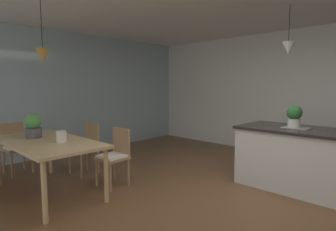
{
  "coord_description": "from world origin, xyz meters",
  "views": [
    {
      "loc": [
        1.82,
        -2.85,
        1.52
      ],
      "look_at": [
        -1.04,
        0.09,
        1.08
      ],
      "focal_mm": 29.44,
      "sensor_mm": 36.0,
      "label": 1
    }
  ],
  "objects_px": {
    "dining_table": "(47,145)",
    "potted_plant_on_island": "(294,116)",
    "chair_far_right": "(115,155)",
    "chair_window_end": "(16,146)",
    "kitchen_island": "(311,160)",
    "potted_plant_on_table": "(33,126)",
    "vase_on_dining_table": "(61,137)",
    "chair_far_left": "(86,146)"
  },
  "relations": [
    {
      "from": "chair_window_end",
      "to": "potted_plant_on_island",
      "type": "height_order",
      "value": "potted_plant_on_island"
    },
    {
      "from": "chair_window_end",
      "to": "potted_plant_on_table",
      "type": "relative_size",
      "value": 2.42
    },
    {
      "from": "dining_table",
      "to": "chair_window_end",
      "type": "height_order",
      "value": "chair_window_end"
    },
    {
      "from": "chair_far_right",
      "to": "potted_plant_on_island",
      "type": "xyz_separation_m",
      "value": [
        1.97,
        1.82,
        0.61
      ]
    },
    {
      "from": "chair_far_right",
      "to": "kitchen_island",
      "type": "distance_m",
      "value": 2.88
    },
    {
      "from": "dining_table",
      "to": "chair_window_end",
      "type": "relative_size",
      "value": 2.19
    },
    {
      "from": "chair_window_end",
      "to": "vase_on_dining_table",
      "type": "xyz_separation_m",
      "value": [
        1.6,
        0.09,
        0.36
      ]
    },
    {
      "from": "vase_on_dining_table",
      "to": "potted_plant_on_table",
      "type": "bearing_deg",
      "value": -166.16
    },
    {
      "from": "vase_on_dining_table",
      "to": "chair_far_right",
      "type": "bearing_deg",
      "value": 78.72
    },
    {
      "from": "chair_window_end",
      "to": "kitchen_island",
      "type": "distance_m",
      "value": 4.79
    },
    {
      "from": "dining_table",
      "to": "potted_plant_on_island",
      "type": "relative_size",
      "value": 5.65
    },
    {
      "from": "dining_table",
      "to": "chair_far_right",
      "type": "relative_size",
      "value": 2.19
    },
    {
      "from": "chair_window_end",
      "to": "potted_plant_on_table",
      "type": "height_order",
      "value": "potted_plant_on_table"
    },
    {
      "from": "dining_table",
      "to": "potted_plant_on_table",
      "type": "bearing_deg",
      "value": -170.0
    },
    {
      "from": "chair_window_end",
      "to": "kitchen_island",
      "type": "height_order",
      "value": "kitchen_island"
    },
    {
      "from": "chair_far_right",
      "to": "chair_far_left",
      "type": "bearing_deg",
      "value": -179.99
    },
    {
      "from": "dining_table",
      "to": "vase_on_dining_table",
      "type": "distance_m",
      "value": 0.32
    },
    {
      "from": "chair_far_right",
      "to": "potted_plant_on_table",
      "type": "distance_m",
      "value": 1.25
    },
    {
      "from": "potted_plant_on_table",
      "to": "chair_far_left",
      "type": "bearing_deg",
      "value": 97.67
    },
    {
      "from": "chair_window_end",
      "to": "kitchen_island",
      "type": "xyz_separation_m",
      "value": [
        3.98,
        2.67,
        -0.01
      ]
    },
    {
      "from": "chair_far_right",
      "to": "potted_plant_on_table",
      "type": "xyz_separation_m",
      "value": [
        -0.74,
        -0.9,
        0.47
      ]
    },
    {
      "from": "chair_far_left",
      "to": "vase_on_dining_table",
      "type": "height_order",
      "value": "vase_on_dining_table"
    },
    {
      "from": "potted_plant_on_table",
      "to": "chair_far_right",
      "type": "bearing_deg",
      "value": 50.69
    },
    {
      "from": "chair_far_left",
      "to": "vase_on_dining_table",
      "type": "distance_m",
      "value": 1.1
    },
    {
      "from": "chair_window_end",
      "to": "chair_far_right",
      "type": "bearing_deg",
      "value": 25.94
    },
    {
      "from": "potted_plant_on_table",
      "to": "potted_plant_on_island",
      "type": "bearing_deg",
      "value": 45.08
    },
    {
      "from": "potted_plant_on_island",
      "to": "vase_on_dining_table",
      "type": "relative_size",
      "value": 2.17
    },
    {
      "from": "chair_far_left",
      "to": "chair_far_right",
      "type": "bearing_deg",
      "value": 0.01
    },
    {
      "from": "potted_plant_on_island",
      "to": "vase_on_dining_table",
      "type": "xyz_separation_m",
      "value": [
        -2.12,
        -2.57,
        -0.25
      ]
    },
    {
      "from": "chair_window_end",
      "to": "potted_plant_on_island",
      "type": "relative_size",
      "value": 2.58
    },
    {
      "from": "chair_far_right",
      "to": "potted_plant_on_island",
      "type": "relative_size",
      "value": 2.58
    },
    {
      "from": "chair_far_right",
      "to": "chair_far_left",
      "type": "distance_m",
      "value": 0.86
    },
    {
      "from": "chair_window_end",
      "to": "potted_plant_on_table",
      "type": "distance_m",
      "value": 1.11
    },
    {
      "from": "chair_window_end",
      "to": "potted_plant_on_table",
      "type": "bearing_deg",
      "value": -2.86
    },
    {
      "from": "dining_table",
      "to": "potted_plant_on_island",
      "type": "bearing_deg",
      "value": 47.99
    },
    {
      "from": "chair_far_right",
      "to": "kitchen_island",
      "type": "height_order",
      "value": "kitchen_island"
    },
    {
      "from": "kitchen_island",
      "to": "potted_plant_on_table",
      "type": "distance_m",
      "value": 4.05
    },
    {
      "from": "chair_far_left",
      "to": "chair_window_end",
      "type": "bearing_deg",
      "value": -136.28
    },
    {
      "from": "kitchen_island",
      "to": "vase_on_dining_table",
      "type": "bearing_deg",
      "value": -132.76
    },
    {
      "from": "chair_window_end",
      "to": "kitchen_island",
      "type": "relative_size",
      "value": 0.43
    },
    {
      "from": "potted_plant_on_table",
      "to": "chair_window_end",
      "type": "bearing_deg",
      "value": 177.14
    },
    {
      "from": "dining_table",
      "to": "potted_plant_on_island",
      "type": "xyz_separation_m",
      "value": [
        2.4,
        2.66,
        0.39
      ]
    }
  ]
}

